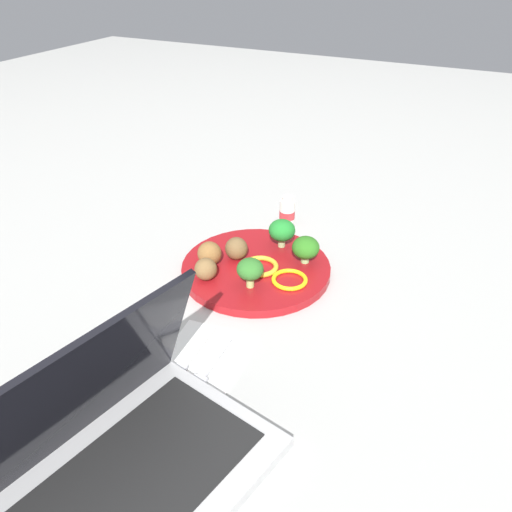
% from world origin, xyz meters
% --- Properties ---
extents(ground_plane, '(4.00, 4.00, 0.00)m').
position_xyz_m(ground_plane, '(0.00, 0.00, 0.00)').
color(ground_plane, '#B2B2AD').
extents(plate, '(0.28, 0.28, 0.02)m').
position_xyz_m(plate, '(0.00, 0.00, 0.01)').
color(plate, maroon).
rests_on(plate, ground_plane).
extents(broccoli_floret_center, '(0.05, 0.05, 0.06)m').
position_xyz_m(broccoli_floret_center, '(-0.08, 0.01, 0.05)').
color(broccoli_floret_center, '#9FB97A').
rests_on(broccoli_floret_center, plate).
extents(broccoli_floret_front_left, '(0.05, 0.05, 0.05)m').
position_xyz_m(broccoli_floret_front_left, '(-0.05, 0.08, 0.05)').
color(broccoli_floret_front_left, '#99C77A').
rests_on(broccoli_floret_front_left, plate).
extents(broccoli_floret_mid_left, '(0.05, 0.05, 0.06)m').
position_xyz_m(broccoli_floret_mid_left, '(0.07, 0.02, 0.05)').
color(broccoli_floret_mid_left, '#ADC36D').
rests_on(broccoli_floret_mid_left, plate).
extents(meatball_front_left, '(0.04, 0.04, 0.04)m').
position_xyz_m(meatball_front_left, '(0.08, -0.06, 0.04)').
color(meatball_front_left, brown).
rests_on(meatball_front_left, plate).
extents(meatball_center, '(0.04, 0.04, 0.04)m').
position_xyz_m(meatball_center, '(-0.01, -0.04, 0.04)').
color(meatball_center, brown).
rests_on(meatball_center, plate).
extents(meatball_back_right, '(0.05, 0.05, 0.05)m').
position_xyz_m(meatball_back_right, '(0.03, -0.08, 0.04)').
color(meatball_back_right, brown).
rests_on(meatball_back_right, plate).
extents(pepper_ring_back_left, '(0.09, 0.09, 0.01)m').
position_xyz_m(pepper_ring_back_left, '(0.02, 0.08, 0.02)').
color(pepper_ring_back_left, yellow).
rests_on(pepper_ring_back_left, plate).
extents(pepper_ring_mid_right, '(0.10, 0.10, 0.01)m').
position_xyz_m(pepper_ring_mid_right, '(0.01, 0.01, 0.02)').
color(pepper_ring_mid_right, yellow).
rests_on(pepper_ring_mid_right, plate).
extents(napkin, '(0.18, 0.14, 0.01)m').
position_xyz_m(napkin, '(0.26, 0.03, 0.00)').
color(napkin, white).
rests_on(napkin, ground_plane).
extents(fork, '(0.12, 0.02, 0.01)m').
position_xyz_m(fork, '(0.26, 0.05, 0.01)').
color(fork, silver).
rests_on(fork, napkin).
extents(knife, '(0.15, 0.02, 0.01)m').
position_xyz_m(knife, '(0.27, 0.02, 0.01)').
color(knife, white).
rests_on(knife, napkin).
extents(yogurt_bottle, '(0.03, 0.03, 0.07)m').
position_xyz_m(yogurt_bottle, '(-0.20, -0.02, 0.03)').
color(yogurt_bottle, white).
rests_on(yogurt_bottle, ground_plane).
extents(laptop, '(0.36, 0.28, 0.21)m').
position_xyz_m(laptop, '(0.46, 0.05, 0.04)').
color(laptop, '#BABABA').
rests_on(laptop, ground_plane).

